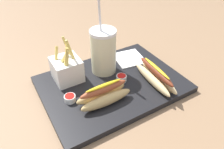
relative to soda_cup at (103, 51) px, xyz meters
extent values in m
cube|color=#8C6B4C|center=(0.01, 0.07, -0.11)|extent=(2.40, 2.40, 0.02)
cube|color=black|center=(0.01, 0.07, -0.09)|extent=(0.45, 0.33, 0.02)
cylinder|color=beige|center=(0.00, 0.00, -0.01)|extent=(0.08, 0.08, 0.14)
cylinder|color=white|center=(0.00, 0.00, 0.07)|extent=(0.09, 0.09, 0.01)
cylinder|color=white|center=(0.01, 0.00, 0.12)|extent=(0.02, 0.01, 0.11)
cube|color=white|center=(0.13, -0.02, -0.04)|extent=(0.09, 0.09, 0.08)
cube|color=#E5C660|center=(0.13, 0.01, 0.01)|extent=(0.03, 0.01, 0.08)
cube|color=#E5C660|center=(0.11, -0.04, 0.00)|extent=(0.02, 0.01, 0.06)
cube|color=#E5C660|center=(0.13, 0.00, 0.02)|extent=(0.03, 0.03, 0.06)
cube|color=#E5C660|center=(0.15, -0.04, 0.01)|extent=(0.03, 0.03, 0.05)
cube|color=#E5C660|center=(0.13, 0.01, 0.02)|extent=(0.02, 0.02, 0.06)
cube|color=#E5C660|center=(0.10, -0.05, 0.02)|extent=(0.02, 0.03, 0.08)
cube|color=#E5C660|center=(0.10, -0.02, 0.02)|extent=(0.02, 0.02, 0.08)
ellipsoid|color=#E5C689|center=(-0.10, 0.14, -0.06)|extent=(0.04, 0.19, 0.03)
ellipsoid|color=#E5C689|center=(-0.12, 0.14, -0.06)|extent=(0.04, 0.19, 0.03)
ellipsoid|color=maroon|center=(-0.11, 0.14, -0.03)|extent=(0.04, 0.17, 0.02)
ellipsoid|color=gold|center=(-0.11, 0.14, -0.02)|extent=(0.02, 0.13, 0.01)
ellipsoid|color=tan|center=(0.07, 0.12, -0.06)|extent=(0.16, 0.03, 0.04)
ellipsoid|color=tan|center=(0.07, 0.15, -0.06)|extent=(0.16, 0.03, 0.04)
ellipsoid|color=#994728|center=(0.07, 0.13, -0.03)|extent=(0.15, 0.02, 0.02)
ellipsoid|color=gold|center=(0.07, 0.13, -0.02)|extent=(0.11, 0.01, 0.01)
cylinder|color=white|center=(-0.02, 0.08, -0.07)|extent=(0.03, 0.03, 0.02)
cylinder|color=#B2140F|center=(-0.02, 0.08, -0.06)|extent=(0.03, 0.03, 0.01)
cylinder|color=white|center=(0.16, 0.08, -0.07)|extent=(0.03, 0.03, 0.02)
cylinder|color=#B2140F|center=(0.16, 0.08, -0.06)|extent=(0.03, 0.03, 0.01)
cube|color=white|center=(-0.12, -0.01, -0.07)|extent=(0.12, 0.12, 0.00)
camera|label=1|loc=(0.29, 0.54, 0.37)|focal=34.36mm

